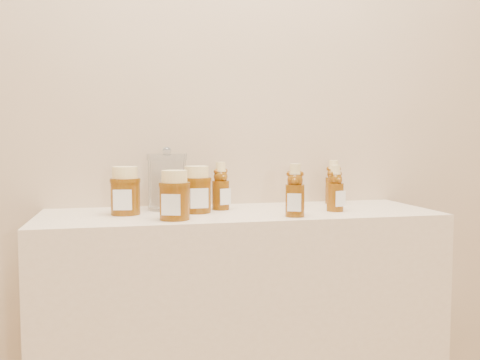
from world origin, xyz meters
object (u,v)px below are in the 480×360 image
object	(u,v)px
bear_bottle_back_left	(221,183)
glass_canister	(167,179)
display_table	(240,354)
honey_jar_left	(125,191)
bear_bottle_front_left	(295,187)

from	to	relation	value
bear_bottle_back_left	glass_canister	bearing A→B (deg)	146.20
display_table	honey_jar_left	xyz separation A→B (m)	(-0.34, 0.02, 0.52)
bear_bottle_front_left	glass_canister	world-z (taller)	glass_canister
honey_jar_left	glass_canister	bearing A→B (deg)	42.89
bear_bottle_front_left	glass_canister	distance (m)	0.41
display_table	honey_jar_left	size ratio (longest dim) A/B	8.48
glass_canister	bear_bottle_back_left	bearing A→B (deg)	-12.07
display_table	glass_canister	xyz separation A→B (m)	(-0.21, 0.10, 0.55)
display_table	bear_bottle_back_left	distance (m)	0.54
display_table	bear_bottle_back_left	size ratio (longest dim) A/B	7.05
display_table	glass_canister	distance (m)	0.59
honey_jar_left	glass_canister	size ratio (longest dim) A/B	0.74
display_table	glass_canister	world-z (taller)	glass_canister
bear_bottle_front_left	glass_canister	bearing A→B (deg)	169.34
bear_bottle_front_left	glass_canister	xyz separation A→B (m)	(-0.35, 0.23, 0.01)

